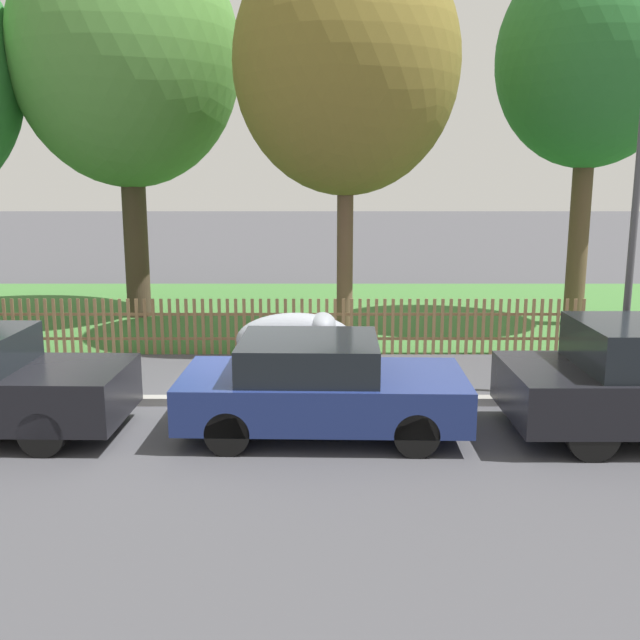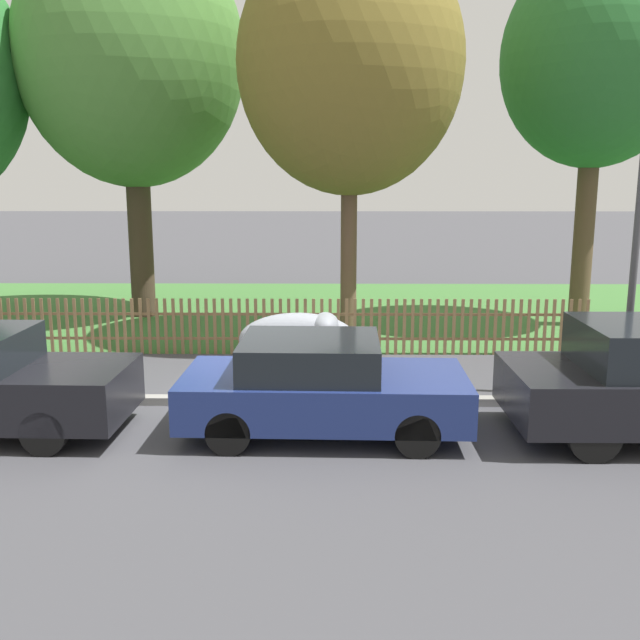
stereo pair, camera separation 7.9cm
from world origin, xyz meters
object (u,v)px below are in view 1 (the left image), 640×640
(parked_car_navy_estate, at_px, (322,386))
(covered_motorcycle, at_px, (301,339))
(tree_behind_motorcycle, at_px, (129,57))
(tree_mid_park, at_px, (349,64))
(tree_far_left, at_px, (594,60))

(parked_car_navy_estate, xyz_separation_m, covered_motorcycle, (-0.36, 2.53, 0.05))
(parked_car_navy_estate, distance_m, tree_behind_motorcycle, 10.75)
(parked_car_navy_estate, relative_size, tree_behind_motorcycle, 0.42)
(covered_motorcycle, bearing_deg, tree_mid_park, 73.26)
(parked_car_navy_estate, relative_size, covered_motorcycle, 1.78)
(tree_behind_motorcycle, height_order, tree_mid_park, tree_behind_motorcycle)
(parked_car_navy_estate, height_order, tree_behind_motorcycle, tree_behind_motorcycle)
(covered_motorcycle, distance_m, tree_behind_motorcycle, 8.78)
(tree_mid_park, distance_m, tree_far_left, 5.55)
(tree_behind_motorcycle, bearing_deg, covered_motorcycle, -53.97)
(tree_behind_motorcycle, distance_m, tree_far_left, 10.39)
(parked_car_navy_estate, distance_m, tree_mid_park, 7.59)
(tree_far_left, bearing_deg, parked_car_navy_estate, -129.53)
(parked_car_navy_estate, height_order, tree_mid_park, tree_mid_park)
(tree_behind_motorcycle, xyz_separation_m, tree_mid_park, (4.97, -2.39, -0.51))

